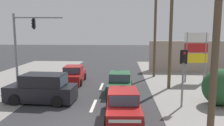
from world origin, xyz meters
TOP-DOWN VIEW (x-y plane):
  - ground_plane at (0.00, 0.00)m, footprint 140.00×140.00m
  - lane_dash_mid at (0.00, 3.00)m, footprint 0.20×2.40m
  - lane_dash_far at (0.00, 8.00)m, footprint 0.20×2.40m
  - utility_pole_midground_right at (5.64, 7.61)m, footprint 1.80×0.26m
  - utility_pole_background_right at (5.07, 12.42)m, footprint 1.80×0.26m
  - traffic_signal_mast at (-5.76, 5.93)m, footprint 3.67×0.56m
  - pedestal_signal_right_kerb at (5.50, 3.02)m, footprint 0.44×0.29m
  - shopping_plaza_sign at (8.49, 10.05)m, footprint 2.10×0.16m
  - roadside_bush at (8.12, 3.48)m, footprint 2.39×2.05m
  - shopfront_wall_far at (11.00, 16.00)m, footprint 12.00×1.00m
  - sedan_oncoming_mid at (1.61, 6.26)m, footprint 1.93×4.26m
  - sedan_kerbside_parked at (1.87, 1.05)m, footprint 2.03×4.30m
  - sedan_oncoming_near at (-2.70, 9.31)m, footprint 2.02×4.30m
  - suv_crossing_left at (-3.50, 3.56)m, footprint 4.63×2.26m

SIDE VIEW (x-z plane):
  - ground_plane at x=0.00m, z-range 0.00..0.00m
  - lane_dash_mid at x=0.00m, z-range 0.00..0.01m
  - lane_dash_far at x=0.00m, z-range 0.00..0.01m
  - sedan_oncoming_mid at x=1.61m, z-range -0.08..1.48m
  - sedan_kerbside_parked at x=1.87m, z-range -0.08..1.48m
  - sedan_oncoming_near at x=-2.70m, z-range -0.08..1.48m
  - suv_crossing_left at x=-3.50m, z-range -0.06..1.83m
  - roadside_bush at x=8.12m, z-range -0.07..2.28m
  - shopfront_wall_far at x=11.00m, z-range 0.00..3.60m
  - pedestal_signal_right_kerb at x=5.50m, z-range 0.64..4.20m
  - shopping_plaza_sign at x=8.49m, z-range 0.68..5.28m
  - traffic_signal_mast at x=-5.76m, z-range 0.83..6.83m
  - utility_pole_background_right at x=5.07m, z-range 0.24..10.50m
  - utility_pole_midground_right at x=5.64m, z-range 0.25..10.94m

